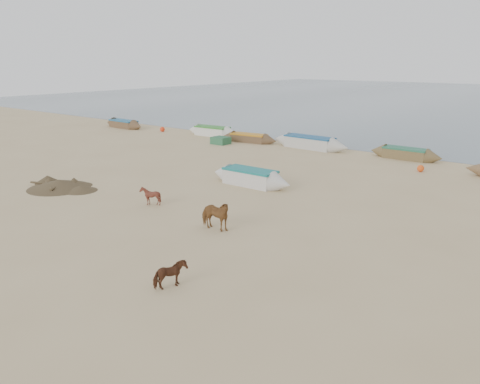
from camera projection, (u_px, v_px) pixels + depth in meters
name	position (u px, v px, depth m)	size (l,w,h in m)	color
ground	(180.00, 237.00, 19.00)	(140.00, 140.00, 0.00)	tan
cow_adult	(215.00, 215.00, 19.58)	(0.71, 1.56, 1.32)	brown
calf_front	(150.00, 196.00, 23.06)	(0.75, 0.84, 0.93)	#59271C
calf_right	(171.00, 275.00, 14.60)	(0.89, 0.76, 0.90)	#562E1B
near_canoe	(250.00, 177.00, 26.71)	(5.34, 1.25, 0.94)	silver
debris_pile	(59.00, 184.00, 26.16)	(3.44, 3.44, 0.48)	brown
waterline_canoes	(363.00, 151.00, 34.61)	(57.66, 3.92, 1.00)	brown
beach_clutter	(450.00, 165.00, 30.51)	(46.62, 4.59, 0.64)	#2D6441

